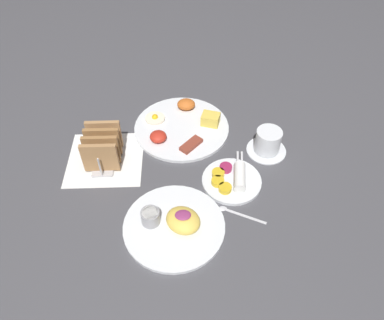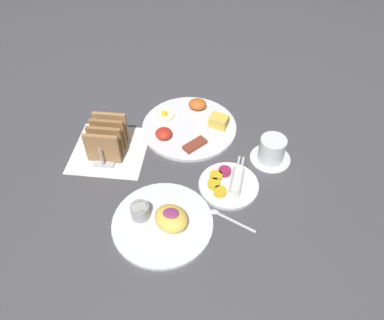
# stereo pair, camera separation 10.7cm
# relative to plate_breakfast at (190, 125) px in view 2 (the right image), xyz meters

# --- Properties ---
(ground_plane) EXTENTS (3.00, 3.00, 0.00)m
(ground_plane) POSITION_rel_plate_breakfast_xyz_m (-0.03, -0.21, -0.01)
(ground_plane) COLOR #47474C
(napkin_flat) EXTENTS (0.22, 0.22, 0.00)m
(napkin_flat) POSITION_rel_plate_breakfast_xyz_m (-0.23, -0.13, -0.01)
(napkin_flat) COLOR white
(napkin_flat) RESTS_ON ground_plane
(plate_breakfast) EXTENTS (0.30, 0.30, 0.05)m
(plate_breakfast) POSITION_rel_plate_breakfast_xyz_m (0.00, 0.00, 0.00)
(plate_breakfast) COLOR white
(plate_breakfast) RESTS_ON ground_plane
(plate_condiments) EXTENTS (0.17, 0.18, 0.04)m
(plate_condiments) POSITION_rel_plate_breakfast_xyz_m (0.14, -0.23, 0.00)
(plate_condiments) COLOR white
(plate_condiments) RESTS_ON ground_plane
(plate_foreground) EXTENTS (0.26, 0.26, 0.06)m
(plate_foreground) POSITION_rel_plate_breakfast_xyz_m (-0.03, -0.38, 0.00)
(plate_foreground) COLOR white
(plate_foreground) RESTS_ON ground_plane
(toast_rack) EXTENTS (0.10, 0.15, 0.10)m
(toast_rack) POSITION_rel_plate_breakfast_xyz_m (-0.23, -0.13, 0.04)
(toast_rack) COLOR #B7B7BC
(toast_rack) RESTS_ON ground_plane
(coffee_cup) EXTENTS (0.12, 0.12, 0.08)m
(coffee_cup) POSITION_rel_plate_breakfast_xyz_m (0.25, -0.11, 0.03)
(coffee_cup) COLOR white
(coffee_cup) RESTS_ON ground_plane
(teaspoon) EXTENTS (0.12, 0.06, 0.01)m
(teaspoon) POSITION_rel_plate_breakfast_xyz_m (0.13, -0.34, -0.01)
(teaspoon) COLOR silver
(teaspoon) RESTS_ON ground_plane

